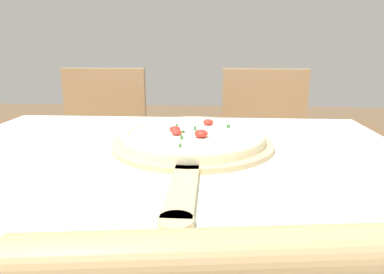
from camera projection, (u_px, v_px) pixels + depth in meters
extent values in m
cube|color=brown|center=(166.00, 168.00, 0.73)|extent=(1.17, 0.94, 0.03)
cylinder|color=brown|center=(40.00, 223.00, 1.26)|extent=(0.06, 0.06, 0.73)
cylinder|color=brown|center=(335.00, 232.00, 1.19)|extent=(0.06, 0.06, 0.73)
cube|color=silver|center=(165.00, 160.00, 0.72)|extent=(1.09, 0.86, 0.00)
cylinder|color=#D6B784|center=(193.00, 143.00, 0.81)|extent=(0.38, 0.38, 0.01)
cube|color=#D6B784|center=(183.00, 190.00, 0.55)|extent=(0.05, 0.21, 0.01)
cylinder|color=#D6B784|center=(176.00, 223.00, 0.45)|extent=(0.05, 0.05, 0.01)
cylinder|color=beige|center=(193.00, 138.00, 0.81)|extent=(0.34, 0.34, 0.02)
torus|color=beige|center=(193.00, 134.00, 0.81)|extent=(0.34, 0.34, 0.02)
cylinder|color=white|center=(193.00, 134.00, 0.81)|extent=(0.30, 0.30, 0.00)
ellipsoid|color=red|center=(201.00, 134.00, 0.77)|extent=(0.03, 0.03, 0.02)
ellipsoid|color=red|center=(177.00, 132.00, 0.79)|extent=(0.02, 0.02, 0.01)
ellipsoid|color=red|center=(175.00, 129.00, 0.82)|extent=(0.02, 0.02, 0.01)
ellipsoid|color=red|center=(208.00, 122.00, 0.89)|extent=(0.03, 0.03, 0.01)
cube|color=#387533|center=(182.00, 137.00, 0.75)|extent=(0.01, 0.01, 0.01)
cube|color=#387533|center=(195.00, 128.00, 0.83)|extent=(0.01, 0.01, 0.01)
cube|color=#387533|center=(183.00, 132.00, 0.81)|extent=(0.01, 0.01, 0.01)
cube|color=#387533|center=(173.00, 129.00, 0.83)|extent=(0.01, 0.01, 0.01)
cube|color=#387533|center=(180.00, 145.00, 0.70)|extent=(0.00, 0.01, 0.01)
cube|color=#387533|center=(228.00, 126.00, 0.86)|extent=(0.01, 0.01, 0.01)
cube|color=#387533|center=(177.00, 125.00, 0.87)|extent=(0.01, 0.01, 0.01)
cylinder|color=tan|center=(203.00, 258.00, 0.34)|extent=(0.39, 0.10, 0.06)
cube|color=tan|center=(98.00, 176.00, 1.50)|extent=(0.41, 0.41, 0.02)
cube|color=tan|center=(106.00, 116.00, 1.61)|extent=(0.38, 0.05, 0.44)
cylinder|color=tan|center=(52.00, 241.00, 1.41)|extent=(0.04, 0.04, 0.43)
cylinder|color=tan|center=(129.00, 242.00, 1.40)|extent=(0.04, 0.04, 0.43)
cylinder|color=tan|center=(79.00, 205.00, 1.72)|extent=(0.04, 0.04, 0.43)
cylinder|color=tan|center=(142.00, 206.00, 1.71)|extent=(0.04, 0.04, 0.43)
cube|color=tan|center=(267.00, 180.00, 1.45)|extent=(0.40, 0.40, 0.02)
cube|color=tan|center=(264.00, 118.00, 1.57)|extent=(0.38, 0.04, 0.44)
cylinder|color=tan|center=(229.00, 247.00, 1.37)|extent=(0.04, 0.04, 0.43)
cylinder|color=tan|center=(311.00, 249.00, 1.35)|extent=(0.04, 0.04, 0.43)
cylinder|color=tan|center=(226.00, 209.00, 1.68)|extent=(0.04, 0.04, 0.43)
cylinder|color=tan|center=(292.00, 211.00, 1.66)|extent=(0.04, 0.04, 0.43)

